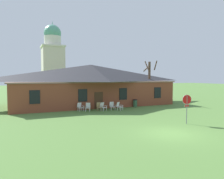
{
  "coord_description": "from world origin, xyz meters",
  "views": [
    {
      "loc": [
        -9.73,
        -11.67,
        3.91
      ],
      "look_at": [
        -0.99,
        7.99,
        2.66
      ],
      "focal_mm": 34.19,
      "sensor_mm": 36.0,
      "label": 1
    }
  ],
  "objects_px": {
    "lawn_chair_left_end": "(99,106)",
    "lawn_chair_near_door": "(88,107)",
    "lawn_chair_middle": "(103,106)",
    "lawn_chair_far_side": "(119,106)",
    "lawn_chair_right_end": "(112,106)",
    "lawn_chair_by_porch": "(80,107)",
    "stop_sign": "(187,103)",
    "trash_bin": "(135,103)"
  },
  "relations": [
    {
      "from": "lawn_chair_left_end",
      "to": "lawn_chair_by_porch",
      "type": "bearing_deg",
      "value": 162.61
    },
    {
      "from": "stop_sign",
      "to": "lawn_chair_left_end",
      "type": "height_order",
      "value": "stop_sign"
    },
    {
      "from": "lawn_chair_far_side",
      "to": "lawn_chair_middle",
      "type": "bearing_deg",
      "value": 165.87
    },
    {
      "from": "stop_sign",
      "to": "lawn_chair_middle",
      "type": "xyz_separation_m",
      "value": [
        -3.82,
        9.42,
        -1.23
      ]
    },
    {
      "from": "lawn_chair_left_end",
      "to": "lawn_chair_middle",
      "type": "distance_m",
      "value": 0.45
    },
    {
      "from": "stop_sign",
      "to": "lawn_chair_by_porch",
      "type": "height_order",
      "value": "stop_sign"
    },
    {
      "from": "lawn_chair_near_door",
      "to": "trash_bin",
      "type": "height_order",
      "value": "trash_bin"
    },
    {
      "from": "lawn_chair_middle",
      "to": "trash_bin",
      "type": "bearing_deg",
      "value": 12.24
    },
    {
      "from": "stop_sign",
      "to": "lawn_chair_left_end",
      "type": "bearing_deg",
      "value": 113.72
    },
    {
      "from": "lawn_chair_near_door",
      "to": "lawn_chair_left_end",
      "type": "height_order",
      "value": "same"
    },
    {
      "from": "lawn_chair_by_porch",
      "to": "lawn_chair_left_end",
      "type": "relative_size",
      "value": 1.0
    },
    {
      "from": "lawn_chair_near_door",
      "to": "lawn_chair_far_side",
      "type": "distance_m",
      "value": 3.7
    },
    {
      "from": "stop_sign",
      "to": "trash_bin",
      "type": "bearing_deg",
      "value": 83.79
    },
    {
      "from": "stop_sign",
      "to": "lawn_chair_right_end",
      "type": "distance_m",
      "value": 9.96
    },
    {
      "from": "lawn_chair_middle",
      "to": "lawn_chair_far_side",
      "type": "xyz_separation_m",
      "value": [
        1.89,
        -0.47,
        0.0
      ]
    },
    {
      "from": "stop_sign",
      "to": "lawn_chair_far_side",
      "type": "height_order",
      "value": "stop_sign"
    },
    {
      "from": "lawn_chair_near_door",
      "to": "trash_bin",
      "type": "bearing_deg",
      "value": 5.95
    },
    {
      "from": "trash_bin",
      "to": "lawn_chair_near_door",
      "type": "bearing_deg",
      "value": -174.05
    },
    {
      "from": "lawn_chair_middle",
      "to": "stop_sign",
      "type": "bearing_deg",
      "value": -67.93
    },
    {
      "from": "stop_sign",
      "to": "lawn_chair_near_door",
      "type": "height_order",
      "value": "stop_sign"
    },
    {
      "from": "lawn_chair_right_end",
      "to": "lawn_chair_far_side",
      "type": "distance_m",
      "value": 0.88
    },
    {
      "from": "lawn_chair_middle",
      "to": "trash_bin",
      "type": "xyz_separation_m",
      "value": [
        4.96,
        1.08,
        -0.0
      ]
    },
    {
      "from": "lawn_chair_left_end",
      "to": "stop_sign",
      "type": "bearing_deg",
      "value": -66.28
    },
    {
      "from": "lawn_chair_right_end",
      "to": "trash_bin",
      "type": "distance_m",
      "value": 3.85
    },
    {
      "from": "lawn_chair_left_end",
      "to": "lawn_chair_far_side",
      "type": "distance_m",
      "value": 2.38
    },
    {
      "from": "lawn_chair_left_end",
      "to": "lawn_chair_right_end",
      "type": "relative_size",
      "value": 1.0
    },
    {
      "from": "lawn_chair_by_porch",
      "to": "lawn_chair_far_side",
      "type": "distance_m",
      "value": 4.6
    },
    {
      "from": "lawn_chair_right_end",
      "to": "lawn_chair_far_side",
      "type": "relative_size",
      "value": 1.0
    },
    {
      "from": "lawn_chair_near_door",
      "to": "lawn_chair_right_end",
      "type": "bearing_deg",
      "value": -5.07
    },
    {
      "from": "lawn_chair_by_porch",
      "to": "lawn_chair_left_end",
      "type": "bearing_deg",
      "value": -17.39
    },
    {
      "from": "stop_sign",
      "to": "lawn_chair_by_porch",
      "type": "xyz_separation_m",
      "value": [
        -6.34,
        10.27,
        -1.23
      ]
    },
    {
      "from": "lawn_chair_left_end",
      "to": "lawn_chair_near_door",
      "type": "bearing_deg",
      "value": 171.73
    },
    {
      "from": "lawn_chair_by_porch",
      "to": "lawn_chair_middle",
      "type": "xyz_separation_m",
      "value": [
        2.52,
        -0.85,
        0.0
      ]
    },
    {
      "from": "stop_sign",
      "to": "lawn_chair_middle",
      "type": "distance_m",
      "value": 10.24
    },
    {
      "from": "lawn_chair_by_porch",
      "to": "lawn_chair_middle",
      "type": "bearing_deg",
      "value": -18.69
    },
    {
      "from": "lawn_chair_by_porch",
      "to": "trash_bin",
      "type": "bearing_deg",
      "value": 1.71
    },
    {
      "from": "stop_sign",
      "to": "trash_bin",
      "type": "height_order",
      "value": "stop_sign"
    },
    {
      "from": "lawn_chair_near_door",
      "to": "lawn_chair_right_end",
      "type": "distance_m",
      "value": 2.96
    },
    {
      "from": "lawn_chair_middle",
      "to": "lawn_chair_far_side",
      "type": "distance_m",
      "value": 1.95
    },
    {
      "from": "stop_sign",
      "to": "lawn_chair_by_porch",
      "type": "distance_m",
      "value": 12.13
    },
    {
      "from": "lawn_chair_right_end",
      "to": "trash_bin",
      "type": "bearing_deg",
      "value": 14.4
    },
    {
      "from": "stop_sign",
      "to": "lawn_chair_middle",
      "type": "height_order",
      "value": "stop_sign"
    }
  ]
}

